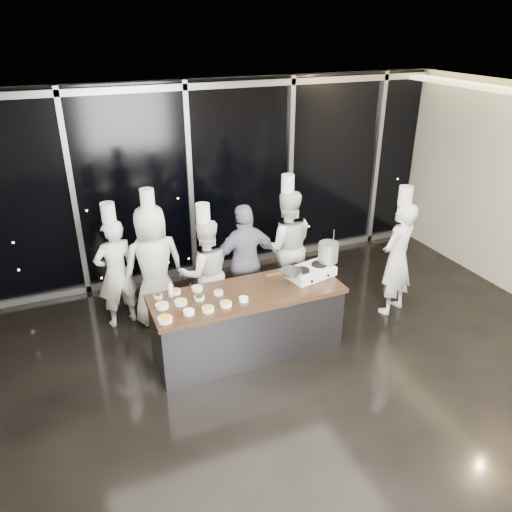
{
  "coord_description": "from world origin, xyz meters",
  "views": [
    {
      "loc": [
        -2.0,
        -4.21,
        4.02
      ],
      "look_at": [
        0.25,
        1.2,
        1.22
      ],
      "focal_mm": 35.0,
      "sensor_mm": 36.0,
      "label": 1
    }
  ],
  "objects_px": {
    "chef_center": "(206,272)",
    "chef_side": "(397,258)",
    "stock_pot": "(328,252)",
    "chef_left": "(154,265)",
    "chef_right": "(286,246)",
    "demo_counter": "(247,322)",
    "chef_far_left": "(116,272)",
    "frying_pan": "(291,272)",
    "stove": "(310,272)",
    "guest": "(246,262)"
  },
  "relations": [
    {
      "from": "demo_counter",
      "to": "guest",
      "type": "xyz_separation_m",
      "value": [
        0.33,
        0.88,
        0.41
      ]
    },
    {
      "from": "chef_left",
      "to": "guest",
      "type": "xyz_separation_m",
      "value": [
        1.26,
        -0.34,
        -0.04
      ]
    },
    {
      "from": "stove",
      "to": "chef_far_left",
      "type": "relative_size",
      "value": 0.37
    },
    {
      "from": "guest",
      "to": "chef_right",
      "type": "distance_m",
      "value": 0.77
    },
    {
      "from": "guest",
      "to": "chef_right",
      "type": "xyz_separation_m",
      "value": [
        0.74,
        0.21,
        0.04
      ]
    },
    {
      "from": "demo_counter",
      "to": "chef_left",
      "type": "relative_size",
      "value": 1.23
    },
    {
      "from": "guest",
      "to": "chef_left",
      "type": "bearing_deg",
      "value": -17.76
    },
    {
      "from": "stove",
      "to": "chef_side",
      "type": "xyz_separation_m",
      "value": [
        1.45,
        0.05,
        -0.08
      ]
    },
    {
      "from": "frying_pan",
      "to": "chef_left",
      "type": "relative_size",
      "value": 0.25
    },
    {
      "from": "stove",
      "to": "chef_right",
      "type": "xyz_separation_m",
      "value": [
        0.13,
        1.02,
        -0.07
      ]
    },
    {
      "from": "chef_side",
      "to": "chef_far_left",
      "type": "bearing_deg",
      "value": -39.3
    },
    {
      "from": "chef_far_left",
      "to": "chef_right",
      "type": "height_order",
      "value": "chef_right"
    },
    {
      "from": "frying_pan",
      "to": "chef_center",
      "type": "bearing_deg",
      "value": 121.07
    },
    {
      "from": "stock_pot",
      "to": "chef_side",
      "type": "xyz_separation_m",
      "value": [
        1.16,
        -0.02,
        -0.29
      ]
    },
    {
      "from": "demo_counter",
      "to": "chef_center",
      "type": "bearing_deg",
      "value": 106.11
    },
    {
      "from": "stock_pot",
      "to": "chef_far_left",
      "type": "distance_m",
      "value": 2.95
    },
    {
      "from": "chef_right",
      "to": "stock_pot",
      "type": "bearing_deg",
      "value": 114.57
    },
    {
      "from": "stove",
      "to": "guest",
      "type": "xyz_separation_m",
      "value": [
        -0.61,
        0.81,
        -0.1
      ]
    },
    {
      "from": "chef_left",
      "to": "chef_far_left",
      "type": "bearing_deg",
      "value": -19.78
    },
    {
      "from": "stove",
      "to": "chef_side",
      "type": "relative_size",
      "value": 0.35
    },
    {
      "from": "chef_side",
      "to": "chef_right",
      "type": "bearing_deg",
      "value": -57.88
    },
    {
      "from": "stove",
      "to": "chef_center",
      "type": "distance_m",
      "value": 1.48
    },
    {
      "from": "chef_far_left",
      "to": "stock_pot",
      "type": "bearing_deg",
      "value": 142.64
    },
    {
      "from": "chef_far_left",
      "to": "chef_right",
      "type": "relative_size",
      "value": 0.92
    },
    {
      "from": "guest",
      "to": "chef_right",
      "type": "relative_size",
      "value": 0.86
    },
    {
      "from": "stock_pot",
      "to": "chef_center",
      "type": "bearing_deg",
      "value": 152.59
    },
    {
      "from": "stove",
      "to": "chef_center",
      "type": "height_order",
      "value": "chef_center"
    },
    {
      "from": "chef_side",
      "to": "frying_pan",
      "type": "bearing_deg",
      "value": -17.78
    },
    {
      "from": "guest",
      "to": "chef_side",
      "type": "height_order",
      "value": "chef_side"
    },
    {
      "from": "demo_counter",
      "to": "frying_pan",
      "type": "xyz_separation_m",
      "value": [
        0.61,
        0.0,
        0.61
      ]
    },
    {
      "from": "chef_left",
      "to": "guest",
      "type": "height_order",
      "value": "chef_left"
    },
    {
      "from": "chef_far_left",
      "to": "guest",
      "type": "xyz_separation_m",
      "value": [
        1.76,
        -0.47,
        0.03
      ]
    },
    {
      "from": "chef_center",
      "to": "guest",
      "type": "height_order",
      "value": "chef_center"
    },
    {
      "from": "demo_counter",
      "to": "stock_pot",
      "type": "relative_size",
      "value": 9.21
    },
    {
      "from": "demo_counter",
      "to": "guest",
      "type": "bearing_deg",
      "value": 69.57
    },
    {
      "from": "stock_pot",
      "to": "chef_side",
      "type": "height_order",
      "value": "chef_side"
    },
    {
      "from": "stock_pot",
      "to": "chef_left",
      "type": "height_order",
      "value": "chef_left"
    },
    {
      "from": "chef_center",
      "to": "chef_right",
      "type": "bearing_deg",
      "value": -169.42
    },
    {
      "from": "stove",
      "to": "frying_pan",
      "type": "xyz_separation_m",
      "value": [
        -0.33,
        -0.07,
        0.1
      ]
    },
    {
      "from": "frying_pan",
      "to": "chef_center",
      "type": "xyz_separation_m",
      "value": [
        -0.87,
        0.91,
        -0.26
      ]
    },
    {
      "from": "chef_far_left",
      "to": "demo_counter",
      "type": "bearing_deg",
      "value": 123.8
    },
    {
      "from": "demo_counter",
      "to": "frying_pan",
      "type": "distance_m",
      "value": 0.86
    },
    {
      "from": "chef_left",
      "to": "chef_right",
      "type": "distance_m",
      "value": 2.0
    },
    {
      "from": "demo_counter",
      "to": "stove",
      "type": "relative_size",
      "value": 3.59
    },
    {
      "from": "stove",
      "to": "chef_center",
      "type": "relative_size",
      "value": 0.38
    },
    {
      "from": "demo_counter",
      "to": "chef_right",
      "type": "relative_size",
      "value": 1.22
    },
    {
      "from": "chef_center",
      "to": "chef_side",
      "type": "height_order",
      "value": "chef_side"
    },
    {
      "from": "demo_counter",
      "to": "chef_far_left",
      "type": "xyz_separation_m",
      "value": [
        -1.44,
        1.34,
        0.38
      ]
    },
    {
      "from": "guest",
      "to": "chef_far_left",
      "type": "bearing_deg",
      "value": -17.45
    },
    {
      "from": "chef_right",
      "to": "chef_center",
      "type": "bearing_deg",
      "value": 22.22
    }
  ]
}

